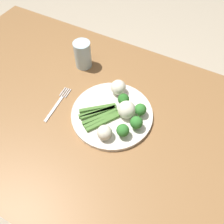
{
  "coord_description": "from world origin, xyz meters",
  "views": [
    {
      "loc": [
        0.26,
        -0.38,
        1.42
      ],
      "look_at": [
        0.04,
        0.03,
        0.77
      ],
      "focal_mm": 37.14,
      "sensor_mm": 36.0,
      "label": 1
    }
  ],
  "objects_px": {
    "broccoli_outer_edge": "(140,110)",
    "cauliflower_back_right": "(127,110)",
    "plate": "(112,114)",
    "cauliflower_near_fork": "(118,87)",
    "cauliflower_near_center": "(105,133)",
    "water_glass": "(83,55)",
    "dining_table": "(100,131)",
    "asparagus_bundle": "(100,115)",
    "broccoli_right": "(136,123)",
    "broccoli_front_left": "(123,130)",
    "fork": "(58,104)",
    "broccoli_back": "(123,99)"
  },
  "relations": [
    {
      "from": "broccoli_outer_edge",
      "to": "cauliflower_back_right",
      "type": "xyz_separation_m",
      "value": [
        -0.04,
        -0.02,
        0.0
      ]
    },
    {
      "from": "plate",
      "to": "cauliflower_near_fork",
      "type": "bearing_deg",
      "value": 104.45
    },
    {
      "from": "cauliflower_near_center",
      "to": "water_glass",
      "type": "bearing_deg",
      "value": 133.02
    },
    {
      "from": "broccoli_outer_edge",
      "to": "cauliflower_back_right",
      "type": "height_order",
      "value": "cauliflower_back_right"
    },
    {
      "from": "dining_table",
      "to": "water_glass",
      "type": "xyz_separation_m",
      "value": [
        -0.18,
        0.2,
        0.16
      ]
    },
    {
      "from": "asparagus_bundle",
      "to": "cauliflower_near_center",
      "type": "bearing_deg",
      "value": 79.14
    },
    {
      "from": "broccoli_right",
      "to": "broccoli_front_left",
      "type": "height_order",
      "value": "same"
    },
    {
      "from": "dining_table",
      "to": "broccoli_right",
      "type": "height_order",
      "value": "broccoli_right"
    },
    {
      "from": "asparagus_bundle",
      "to": "fork",
      "type": "distance_m",
      "value": 0.17
    },
    {
      "from": "fork",
      "to": "broccoli_front_left",
      "type": "bearing_deg",
      "value": -98.11
    },
    {
      "from": "fork",
      "to": "water_glass",
      "type": "relative_size",
      "value": 1.49
    },
    {
      "from": "broccoli_right",
      "to": "cauliflower_near_fork",
      "type": "xyz_separation_m",
      "value": [
        -0.12,
        0.11,
        -0.0
      ]
    },
    {
      "from": "broccoli_front_left",
      "to": "cauliflower_near_fork",
      "type": "bearing_deg",
      "value": 121.67
    },
    {
      "from": "broccoli_right",
      "to": "broccoli_back",
      "type": "distance_m",
      "value": 0.1
    },
    {
      "from": "broccoli_back",
      "to": "dining_table",
      "type": "bearing_deg",
      "value": -126.47
    },
    {
      "from": "fork",
      "to": "water_glass",
      "type": "bearing_deg",
      "value": 0.84
    },
    {
      "from": "cauliflower_near_fork",
      "to": "cauliflower_back_right",
      "type": "relative_size",
      "value": 0.91
    },
    {
      "from": "broccoli_back",
      "to": "water_glass",
      "type": "distance_m",
      "value": 0.27
    },
    {
      "from": "cauliflower_near_center",
      "to": "broccoli_outer_edge",
      "type": "bearing_deg",
      "value": 64.25
    },
    {
      "from": "fork",
      "to": "cauliflower_near_center",
      "type": "bearing_deg",
      "value": -106.65
    },
    {
      "from": "broccoli_outer_edge",
      "to": "water_glass",
      "type": "distance_m",
      "value": 0.34
    },
    {
      "from": "broccoli_outer_edge",
      "to": "fork",
      "type": "distance_m",
      "value": 0.3
    },
    {
      "from": "asparagus_bundle",
      "to": "broccoli_back",
      "type": "bearing_deg",
      "value": -171.21
    },
    {
      "from": "broccoli_right",
      "to": "broccoli_front_left",
      "type": "xyz_separation_m",
      "value": [
        -0.03,
        -0.05,
        -0.0
      ]
    },
    {
      "from": "broccoli_back",
      "to": "fork",
      "type": "height_order",
      "value": "broccoli_back"
    },
    {
      "from": "broccoli_right",
      "to": "cauliflower_back_right",
      "type": "relative_size",
      "value": 0.85
    },
    {
      "from": "dining_table",
      "to": "cauliflower_near_fork",
      "type": "distance_m",
      "value": 0.19
    },
    {
      "from": "cauliflower_back_right",
      "to": "water_glass",
      "type": "distance_m",
      "value": 0.31
    },
    {
      "from": "broccoli_right",
      "to": "water_glass",
      "type": "height_order",
      "value": "water_glass"
    },
    {
      "from": "cauliflower_back_right",
      "to": "cauliflower_near_fork",
      "type": "bearing_deg",
      "value": 132.63
    },
    {
      "from": "cauliflower_back_right",
      "to": "water_glass",
      "type": "relative_size",
      "value": 0.54
    },
    {
      "from": "broccoli_outer_edge",
      "to": "cauliflower_near_center",
      "type": "bearing_deg",
      "value": -115.75
    },
    {
      "from": "broccoli_front_left",
      "to": "cauliflower_back_right",
      "type": "xyz_separation_m",
      "value": [
        -0.02,
        0.08,
        0.0
      ]
    },
    {
      "from": "plate",
      "to": "broccoli_front_left",
      "type": "bearing_deg",
      "value": -40.93
    },
    {
      "from": "broccoli_outer_edge",
      "to": "broccoli_back",
      "type": "relative_size",
      "value": 1.01
    },
    {
      "from": "broccoli_right",
      "to": "fork",
      "type": "relative_size",
      "value": 0.31
    },
    {
      "from": "plate",
      "to": "fork",
      "type": "distance_m",
      "value": 0.2
    },
    {
      "from": "broccoli_right",
      "to": "water_glass",
      "type": "distance_m",
      "value": 0.37
    },
    {
      "from": "cauliflower_back_right",
      "to": "cauliflower_near_center",
      "type": "relative_size",
      "value": 1.23
    },
    {
      "from": "broccoli_back",
      "to": "cauliflower_back_right",
      "type": "height_order",
      "value": "cauliflower_back_right"
    },
    {
      "from": "plate",
      "to": "broccoli_back",
      "type": "distance_m",
      "value": 0.07
    },
    {
      "from": "dining_table",
      "to": "asparagus_bundle",
      "type": "xyz_separation_m",
      "value": [
        0.01,
        -0.01,
        0.12
      ]
    },
    {
      "from": "broccoli_outer_edge",
      "to": "fork",
      "type": "bearing_deg",
      "value": -162.89
    },
    {
      "from": "broccoli_outer_edge",
      "to": "broccoli_back",
      "type": "distance_m",
      "value": 0.07
    },
    {
      "from": "broccoli_right",
      "to": "cauliflower_back_right",
      "type": "height_order",
      "value": "cauliflower_back_right"
    },
    {
      "from": "plate",
      "to": "cauliflower_near_center",
      "type": "bearing_deg",
      "value": -75.95
    },
    {
      "from": "broccoli_outer_edge",
      "to": "water_glass",
      "type": "relative_size",
      "value": 0.45
    },
    {
      "from": "cauliflower_back_right",
      "to": "fork",
      "type": "distance_m",
      "value": 0.26
    },
    {
      "from": "broccoli_front_left",
      "to": "cauliflower_back_right",
      "type": "height_order",
      "value": "cauliflower_back_right"
    },
    {
      "from": "broccoli_outer_edge",
      "to": "broccoli_right",
      "type": "bearing_deg",
      "value": -79.54
    }
  ]
}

